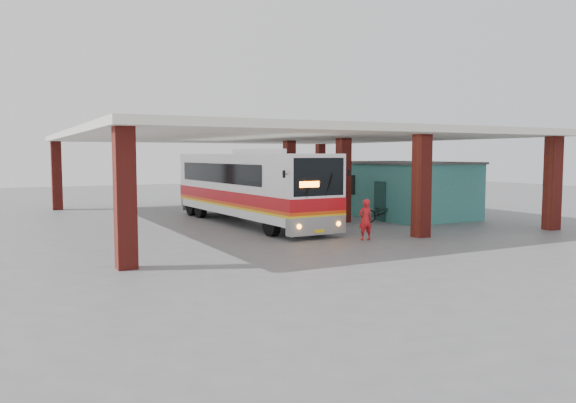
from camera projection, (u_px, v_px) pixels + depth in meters
The scene contains 8 objects.
ground at pixel (324, 233), 25.15m from camera, with size 90.00×90.00×0.00m, color #515154.
brick_columns at pixel (298, 179), 30.04m from camera, with size 20.10×21.60×4.35m.
canopy_roof at pixel (270, 136), 30.75m from camera, with size 21.00×23.00×0.30m, color silver.
shop_building at pixel (400, 189), 32.01m from camera, with size 5.20×8.20×3.11m.
coach_bus at pixel (249, 187), 28.36m from camera, with size 3.30×13.08×3.78m.
motorcycle at pixel (382, 212), 29.01m from camera, with size 0.69×1.97×1.04m, color black.
pedestrian at pixel (365, 220), 22.95m from camera, with size 0.61×0.40×1.68m, color red.
red_chair at pixel (332, 206), 34.07m from camera, with size 0.51×0.51×0.86m.
Camera 1 is at (-12.99, -21.36, 3.48)m, focal length 35.00 mm.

